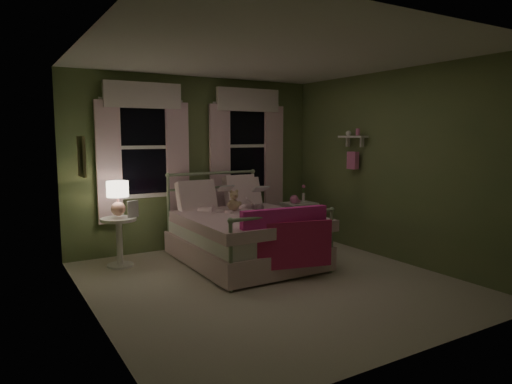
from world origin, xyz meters
TOP-DOWN VIEW (x-y plane):
  - room_shell at (0.00, 0.00)m, footprint 4.20×4.20m
  - bed at (0.15, 0.91)m, footprint 1.58×2.04m
  - pink_throw at (0.14, -0.10)m, footprint 1.10×0.32m
  - child_left at (-0.14, 1.34)m, footprint 0.34×0.29m
  - child_right at (0.42, 1.34)m, footprint 0.37×0.32m
  - book_left at (-0.14, 1.09)m, footprint 0.22×0.16m
  - book_right at (0.42, 1.09)m, footprint 0.22×0.15m
  - teddy_bear at (0.14, 1.19)m, footprint 0.22×0.18m
  - nightstand_left at (-1.36, 1.56)m, footprint 0.46×0.46m
  - table_lamp at (-1.36, 1.56)m, footprint 0.28×0.28m
  - book_nightstand at (-1.26, 1.48)m, footprint 0.22×0.26m
  - nightstand_right at (1.47, 1.45)m, footprint 0.50×0.40m
  - pink_toy at (1.37, 1.45)m, footprint 0.14×0.19m
  - bud_vase at (1.59, 1.50)m, footprint 0.06×0.06m
  - window_left at (-0.85, 2.03)m, footprint 1.34×0.13m
  - window_right at (0.85, 2.03)m, footprint 1.34×0.13m
  - wall_shelf at (1.90, 0.70)m, footprint 0.15×0.50m
  - framed_picture at (-1.95, 0.60)m, footprint 0.03×0.32m

SIDE VIEW (x-z plane):
  - bed at x=0.15m, z-range -0.22..0.97m
  - nightstand_left at x=-1.36m, z-range 0.09..0.74m
  - nightstand_right at x=1.47m, z-range 0.23..0.87m
  - pink_throw at x=0.14m, z-range 0.26..0.96m
  - book_nightstand at x=-1.26m, z-range 0.65..0.67m
  - pink_toy at x=1.37m, z-range 0.64..0.78m
  - bud_vase at x=1.59m, z-range 0.65..0.93m
  - teddy_bear at x=0.14m, z-range 0.64..0.94m
  - child_right at x=0.42m, z-range 0.57..1.23m
  - book_right at x=0.42m, z-range 0.79..1.05m
  - table_lamp at x=-1.36m, z-range 0.73..1.18m
  - book_left at x=-0.14m, z-range 0.83..1.09m
  - child_left at x=-0.14m, z-range 0.57..1.36m
  - room_shell at x=0.00m, z-range -0.80..3.40m
  - framed_picture at x=-1.95m, z-range 1.29..1.71m
  - wall_shelf at x=1.90m, z-range 1.22..1.82m
  - window_left at x=-0.85m, z-range 0.64..2.60m
  - window_right at x=0.85m, z-range 0.64..2.60m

